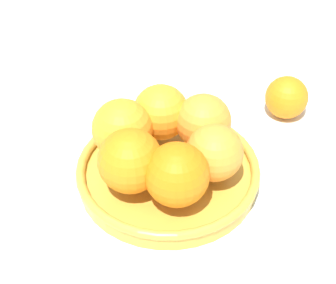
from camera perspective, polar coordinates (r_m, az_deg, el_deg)
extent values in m
plane|color=silver|center=(0.76, 0.00, -3.91)|extent=(4.00, 4.00, 0.00)
cylinder|color=gold|center=(0.75, 0.00, -3.44)|extent=(0.24, 0.24, 0.02)
torus|color=gold|center=(0.74, 0.00, -2.63)|extent=(0.24, 0.24, 0.01)
sphere|color=orange|center=(0.75, 3.60, 2.10)|extent=(0.08, 0.08, 0.08)
sphere|color=orange|center=(0.76, -0.72, 3.06)|extent=(0.08, 0.08, 0.08)
sphere|color=orange|center=(0.73, -4.67, 1.34)|extent=(0.08, 0.08, 0.08)
sphere|color=orange|center=(0.68, -3.85, -1.93)|extent=(0.08, 0.08, 0.08)
sphere|color=orange|center=(0.67, 0.91, -3.33)|extent=(0.08, 0.08, 0.08)
sphere|color=orange|center=(0.70, 4.68, -1.24)|extent=(0.07, 0.07, 0.07)
sphere|color=orange|center=(0.87, 11.95, 4.46)|extent=(0.06, 0.06, 0.06)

